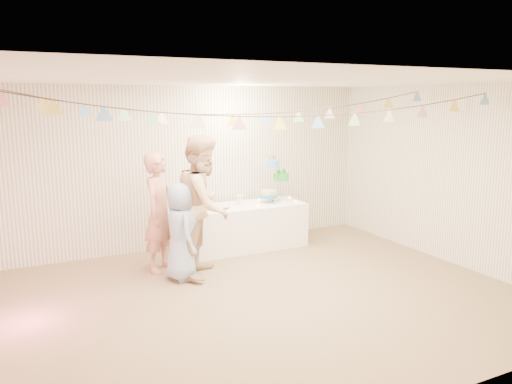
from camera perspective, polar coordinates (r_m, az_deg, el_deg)
name	(u,v)px	position (r m, az deg, el deg)	size (l,w,h in m)	color
floor	(270,295)	(6.29, 1.65, -11.71)	(6.00, 6.00, 0.00)	brown
ceiling	(272,80)	(5.83, 1.79, 12.67)	(6.00, 6.00, 0.00)	white
back_wall	(199,167)	(8.19, -6.57, 2.86)	(6.00, 6.00, 0.00)	white
front_wall	(429,247)	(3.96, 19.13, -5.91)	(6.00, 6.00, 0.00)	white
right_wall	(453,175)	(7.79, 21.59, 1.80)	(5.00, 5.00, 0.00)	white
table	(246,226)	(8.11, -1.15, -3.93)	(1.90, 0.76, 0.71)	white
cake_stand	(275,178)	(8.25, 2.14, 1.64)	(0.64, 0.38, 0.72)	silver
cake_bottom	(268,195)	(8.17, 1.40, -0.38)	(0.31, 0.31, 0.15)	teal
cake_middle	(281,176)	(8.41, 2.92, 1.79)	(0.27, 0.27, 0.22)	green
cake_top_tier	(272,162)	(8.15, 1.88, 3.43)	(0.25, 0.25, 0.19)	#4798E0
platter	(218,205)	(7.78, -4.33, -1.55)	(0.37, 0.37, 0.02)	white
posy	(240,197)	(8.01, -1.87, -0.61)	(0.15, 0.15, 0.17)	white
person_adult_a	(160,212)	(7.08, -10.96, -2.28)	(0.61, 0.40, 1.67)	tan
person_adult_b	(204,206)	(6.80, -6.01, -1.56)	(0.94, 0.73, 1.93)	tan
person_child	(180,232)	(6.71, -8.63, -4.49)	(0.64, 0.42, 1.31)	#8FA5CA
bunting_back	(233,102)	(6.81, -2.67, 10.25)	(5.60, 1.10, 0.40)	pink
bunting_front	(280,105)	(5.65, 2.74, 9.89)	(5.60, 0.90, 0.36)	#72A5E5
tealight_0	(202,210)	(7.59, -6.15, -2.12)	(0.04, 0.04, 0.03)	#FFD88C
tealight_1	(221,204)	(8.05, -3.97, -1.35)	(0.04, 0.04, 0.03)	#FFD88C
tealight_2	(258,206)	(7.87, 0.18, -1.59)	(0.04, 0.04, 0.03)	#FFD88C
tealight_3	(259,200)	(8.37, 0.36, -0.86)	(0.04, 0.04, 0.03)	#FFD88C
tealight_4	(295,201)	(8.25, 4.53, -1.07)	(0.04, 0.04, 0.03)	#FFD88C
tealight_5	(290,197)	(8.57, 3.86, -0.62)	(0.04, 0.04, 0.03)	#FFD88C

